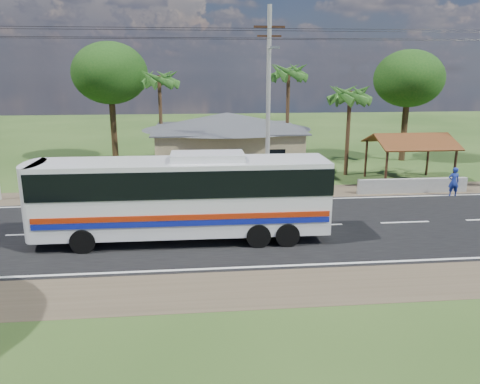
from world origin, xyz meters
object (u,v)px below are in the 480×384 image
object	(u,v)px
waiting_shed	(410,142)
coach_bus	(184,191)
person	(454,182)
motorcycle	(284,185)

from	to	relation	value
waiting_shed	coach_bus	distance (m)	17.89
coach_bus	person	bearing A→B (deg)	20.78
waiting_shed	motorcycle	distance (m)	9.41
coach_bus	motorcycle	xyz separation A→B (m)	(6.03, 7.88, -1.83)
coach_bus	motorcycle	world-z (taller)	coach_bus
waiting_shed	motorcycle	world-z (taller)	waiting_shed
motorcycle	person	world-z (taller)	person
waiting_shed	person	size ratio (longest dim) A/B	2.91
person	coach_bus	bearing A→B (deg)	27.89
waiting_shed	person	xyz separation A→B (m)	(1.07, -3.93, -1.83)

